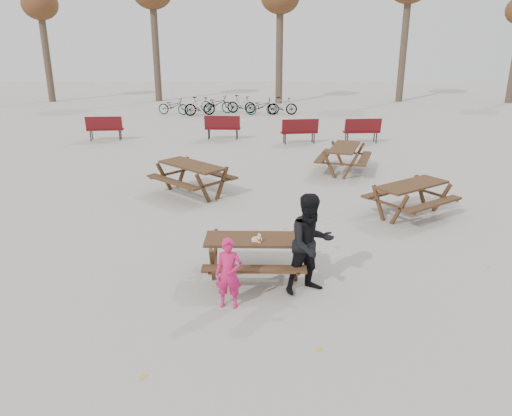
{
  "coord_description": "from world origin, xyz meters",
  "views": [
    {
      "loc": [
        0.19,
        -8.31,
        4.26
      ],
      "look_at": [
        0.0,
        1.0,
        1.0
      ],
      "focal_mm": 35.0,
      "sensor_mm": 36.0,
      "label": 1
    }
  ],
  "objects_px": {
    "adult": "(311,244)",
    "picnic_table_far": "(344,159)",
    "main_picnic_table": "(255,248)",
    "soda_bottle": "(259,239)",
    "picnic_table_east": "(411,200)",
    "picnic_table_north": "(192,179)",
    "child": "(229,274)",
    "food_tray": "(257,240)"
  },
  "relations": [
    {
      "from": "adult",
      "to": "picnic_table_far",
      "type": "relative_size",
      "value": 0.9
    },
    {
      "from": "adult",
      "to": "picnic_table_far",
      "type": "bearing_deg",
      "value": 52.1
    },
    {
      "from": "adult",
      "to": "picnic_table_far",
      "type": "xyz_separation_m",
      "value": [
        1.75,
        7.99,
        -0.47
      ]
    },
    {
      "from": "main_picnic_table",
      "to": "soda_bottle",
      "type": "xyz_separation_m",
      "value": [
        0.08,
        -0.21,
        0.26
      ]
    },
    {
      "from": "main_picnic_table",
      "to": "soda_bottle",
      "type": "distance_m",
      "value": 0.34
    },
    {
      "from": "soda_bottle",
      "to": "adult",
      "type": "height_order",
      "value": "adult"
    },
    {
      "from": "soda_bottle",
      "to": "picnic_table_east",
      "type": "distance_m",
      "value": 5.14
    },
    {
      "from": "main_picnic_table",
      "to": "picnic_table_far",
      "type": "relative_size",
      "value": 0.92
    },
    {
      "from": "soda_bottle",
      "to": "picnic_table_north",
      "type": "relative_size",
      "value": 0.08
    },
    {
      "from": "soda_bottle",
      "to": "child",
      "type": "xyz_separation_m",
      "value": [
        -0.48,
        -0.87,
        -0.25
      ]
    },
    {
      "from": "adult",
      "to": "picnic_table_east",
      "type": "xyz_separation_m",
      "value": [
        2.79,
        3.89,
        -0.48
      ]
    },
    {
      "from": "main_picnic_table",
      "to": "food_tray",
      "type": "height_order",
      "value": "food_tray"
    },
    {
      "from": "soda_bottle",
      "to": "picnic_table_far",
      "type": "xyz_separation_m",
      "value": [
        2.63,
        7.69,
        -0.42
      ]
    },
    {
      "from": "picnic_table_north",
      "to": "picnic_table_far",
      "type": "relative_size",
      "value": 1.02
    },
    {
      "from": "main_picnic_table",
      "to": "food_tray",
      "type": "xyz_separation_m",
      "value": [
        0.04,
        -0.13,
        0.21
      ]
    },
    {
      "from": "child",
      "to": "picnic_table_north",
      "type": "height_order",
      "value": "child"
    },
    {
      "from": "picnic_table_east",
      "to": "picnic_table_north",
      "type": "distance_m",
      "value": 5.83
    },
    {
      "from": "soda_bottle",
      "to": "child",
      "type": "distance_m",
      "value": 1.02
    },
    {
      "from": "soda_bottle",
      "to": "picnic_table_east",
      "type": "relative_size",
      "value": 0.09
    },
    {
      "from": "food_tray",
      "to": "picnic_table_east",
      "type": "xyz_separation_m",
      "value": [
        3.71,
        3.5,
        -0.38
      ]
    },
    {
      "from": "food_tray",
      "to": "picnic_table_east",
      "type": "relative_size",
      "value": 0.09
    },
    {
      "from": "soda_bottle",
      "to": "picnic_table_east",
      "type": "bearing_deg",
      "value": 44.27
    },
    {
      "from": "picnic_table_far",
      "to": "soda_bottle",
      "type": "bearing_deg",
      "value": 177.72
    },
    {
      "from": "picnic_table_north",
      "to": "main_picnic_table",
      "type": "bearing_deg",
      "value": -27.59
    },
    {
      "from": "main_picnic_table",
      "to": "picnic_table_east",
      "type": "relative_size",
      "value": 0.94
    },
    {
      "from": "food_tray",
      "to": "soda_bottle",
      "type": "bearing_deg",
      "value": -61.14
    },
    {
      "from": "picnic_table_north",
      "to": "picnic_table_far",
      "type": "xyz_separation_m",
      "value": [
        4.56,
        2.48,
        -0.01
      ]
    },
    {
      "from": "adult",
      "to": "picnic_table_far",
      "type": "distance_m",
      "value": 8.2
    },
    {
      "from": "main_picnic_table",
      "to": "picnic_table_far",
      "type": "height_order",
      "value": "picnic_table_far"
    },
    {
      "from": "picnic_table_north",
      "to": "adult",
      "type": "bearing_deg",
      "value": -20.9
    },
    {
      "from": "food_tray",
      "to": "picnic_table_east",
      "type": "distance_m",
      "value": 5.11
    },
    {
      "from": "food_tray",
      "to": "picnic_table_east",
      "type": "bearing_deg",
      "value": 43.3
    },
    {
      "from": "soda_bottle",
      "to": "picnic_table_far",
      "type": "bearing_deg",
      "value": 71.12
    },
    {
      "from": "picnic_table_east",
      "to": "picnic_table_far",
      "type": "xyz_separation_m",
      "value": [
        -1.04,
        4.11,
        0.01
      ]
    },
    {
      "from": "main_picnic_table",
      "to": "picnic_table_east",
      "type": "xyz_separation_m",
      "value": [
        3.75,
        3.37,
        -0.18
      ]
    },
    {
      "from": "main_picnic_table",
      "to": "picnic_table_east",
      "type": "height_order",
      "value": "picnic_table_east"
    },
    {
      "from": "food_tray",
      "to": "picnic_table_north",
      "type": "bearing_deg",
      "value": 110.24
    },
    {
      "from": "picnic_table_far",
      "to": "picnic_table_north",
      "type": "bearing_deg",
      "value": 135.15
    },
    {
      "from": "soda_bottle",
      "to": "picnic_table_far",
      "type": "distance_m",
      "value": 8.13
    },
    {
      "from": "food_tray",
      "to": "picnic_table_far",
      "type": "xyz_separation_m",
      "value": [
        2.67,
        7.61,
        -0.37
      ]
    },
    {
      "from": "food_tray",
      "to": "adult",
      "type": "height_order",
      "value": "adult"
    },
    {
      "from": "picnic_table_east",
      "to": "picnic_table_far",
      "type": "height_order",
      "value": "picnic_table_far"
    }
  ]
}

